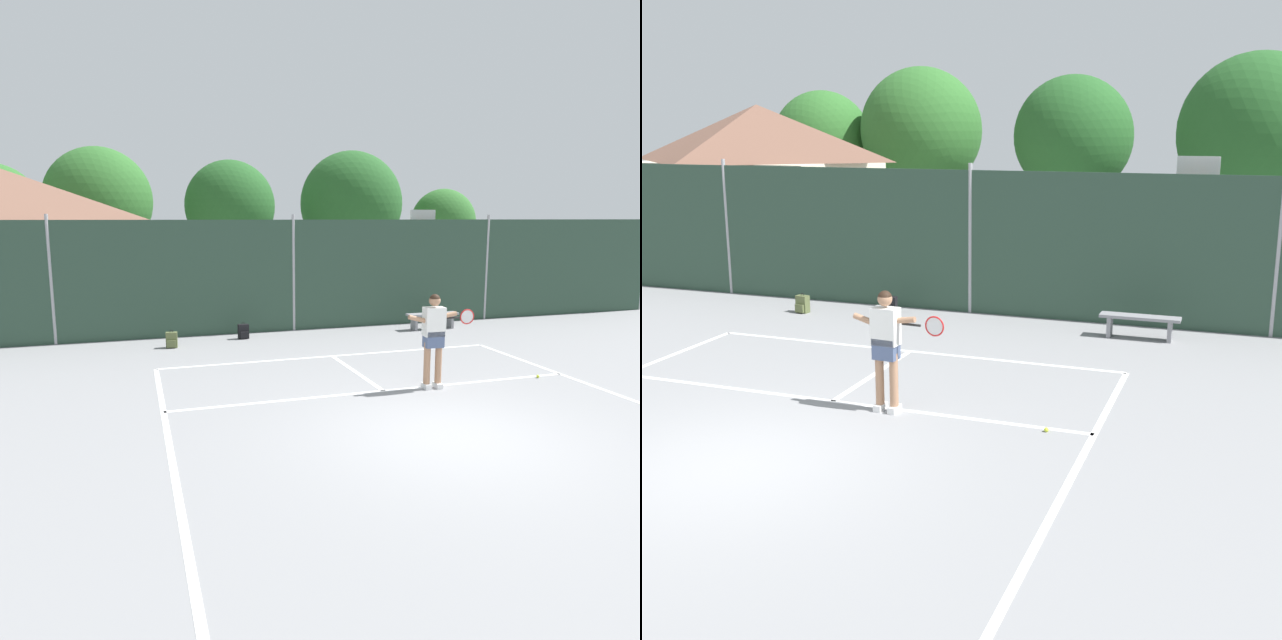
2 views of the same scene
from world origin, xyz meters
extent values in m
plane|color=gray|center=(0.00, 0.00, 0.00)|extent=(120.00, 120.00, 0.00)
cube|color=white|center=(0.00, 5.50, 0.00)|extent=(8.20, 0.10, 0.01)
cube|color=white|center=(4.10, 0.00, 0.00)|extent=(0.10, 11.00, 0.01)
cube|color=white|center=(0.00, 2.48, 0.00)|extent=(8.20, 0.10, 0.01)
cube|color=white|center=(0.00, 3.96, 0.00)|extent=(0.10, 2.97, 0.01)
cube|color=#284233|center=(0.00, 9.00, 1.62)|extent=(26.00, 0.05, 3.24)
cylinder|color=#99999E|center=(-6.50, 9.00, 1.69)|extent=(0.09, 0.09, 3.39)
cylinder|color=#99999E|center=(0.00, 9.00, 1.69)|extent=(0.09, 0.09, 3.39)
cylinder|color=#99999E|center=(6.50, 9.00, 1.69)|extent=(0.09, 0.09, 3.39)
cylinder|color=yellow|center=(4.78, 10.31, 1.52)|extent=(0.12, 0.12, 3.05)
cube|color=white|center=(4.78, 10.21, 3.25)|extent=(0.90, 0.06, 0.60)
torus|color=#D85919|center=(4.78, 9.94, 3.03)|extent=(0.48, 0.48, 0.02)
cube|color=beige|center=(-8.26, 13.21, 1.58)|extent=(6.01, 5.22, 3.17)
pyramid|color=brown|center=(-8.26, 13.21, 3.99)|extent=(6.49, 5.63, 1.64)
cylinder|color=brown|center=(-9.83, 19.90, 0.96)|extent=(0.36, 0.36, 1.92)
ellipsoid|color=#2D6628|center=(-9.83, 19.90, 3.57)|extent=(3.88, 3.49, 3.88)
cylinder|color=brown|center=(-5.71, 19.90, 1.04)|extent=(0.36, 0.36, 2.09)
ellipsoid|color=#2D6628|center=(-5.71, 19.90, 4.02)|extent=(4.54, 4.08, 4.54)
cylinder|color=brown|center=(-0.04, 19.90, 1.04)|extent=(0.36, 0.36, 2.07)
ellipsoid|color=#235623|center=(-0.04, 19.90, 3.83)|extent=(4.14, 3.72, 4.14)
cylinder|color=brown|center=(5.92, 19.90, 0.91)|extent=(0.36, 0.36, 1.82)
ellipsoid|color=#235623|center=(5.92, 19.90, 3.97)|extent=(5.05, 4.55, 5.05)
cube|color=silver|center=(0.87, 2.38, 0.05)|extent=(0.14, 0.27, 0.10)
cube|color=silver|center=(1.11, 2.36, 0.05)|extent=(0.14, 0.27, 0.10)
cylinder|color=#A37556|center=(0.87, 2.38, 0.51)|extent=(0.13, 0.13, 0.82)
cylinder|color=#A37556|center=(1.11, 2.36, 0.51)|extent=(0.13, 0.13, 0.82)
cube|color=#47567A|center=(0.99, 2.37, 0.98)|extent=(0.37, 0.26, 0.32)
cube|color=silver|center=(0.99, 2.37, 1.32)|extent=(0.41, 0.26, 0.56)
sphere|color=#A37556|center=(0.99, 2.37, 1.73)|extent=(0.22, 0.22, 0.22)
sphere|color=black|center=(0.99, 2.37, 1.75)|extent=(0.21, 0.21, 0.21)
cylinder|color=#A37556|center=(1.19, 2.38, 1.42)|extent=(0.56, 0.12, 0.17)
cylinder|color=#A37556|center=(0.71, 2.39, 1.37)|extent=(0.51, 0.12, 0.22)
cylinder|color=black|center=(1.39, 2.39, 1.37)|extent=(0.30, 0.05, 0.04)
torus|color=red|center=(1.74, 2.42, 1.37)|extent=(0.30, 0.04, 0.30)
cylinder|color=silver|center=(1.74, 2.42, 1.37)|extent=(0.26, 0.02, 0.26)
sphere|color=#CCE033|center=(3.45, 2.36, 0.03)|extent=(0.07, 0.07, 0.07)
cube|color=#566038|center=(-3.61, 7.66, 0.20)|extent=(0.30, 0.22, 0.40)
cube|color=#566038|center=(-3.63, 7.54, 0.12)|extent=(0.23, 0.09, 0.18)
torus|color=black|center=(-3.61, 7.66, 0.42)|extent=(0.09, 0.03, 0.09)
cube|color=black|center=(-1.66, 8.23, 0.20)|extent=(0.29, 0.20, 0.40)
cube|color=black|center=(-1.65, 8.11, 0.12)|extent=(0.23, 0.08, 0.18)
torus|color=black|center=(-1.66, 8.23, 0.42)|extent=(0.09, 0.02, 0.09)
cube|color=gray|center=(3.99, 7.91, 0.45)|extent=(1.60, 0.36, 0.06)
cube|color=gray|center=(3.39, 7.91, 0.23)|extent=(0.08, 0.32, 0.45)
cube|color=gray|center=(4.59, 7.91, 0.23)|extent=(0.08, 0.32, 0.45)
camera|label=1|loc=(-4.48, -7.50, 3.29)|focal=32.91mm
camera|label=2|loc=(5.89, -7.95, 4.18)|focal=44.83mm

